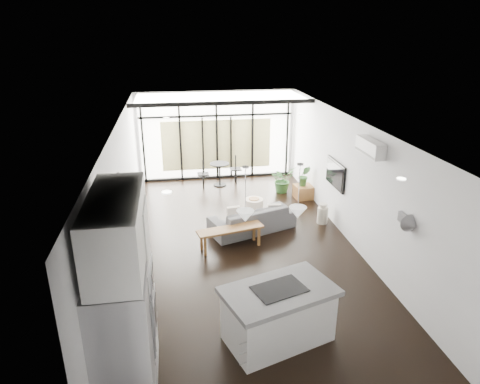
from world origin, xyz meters
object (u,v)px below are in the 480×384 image
object	(u,v)px
milk_can	(323,213)
pouf	(254,206)
island	(278,315)
tv	(335,174)
sofa	(252,215)
console_bench	(230,238)
fridge	(123,345)

from	to	relation	value
milk_can	pouf	bearing A→B (deg)	150.52
pouf	island	bearing A→B (deg)	-96.59
island	tv	world-z (taller)	tv
sofa	console_bench	world-z (taller)	sofa
fridge	sofa	world-z (taller)	fridge
console_bench	pouf	size ratio (longest dim) A/B	3.04
milk_can	tv	xyz separation A→B (m)	(0.24, -0.02, 1.04)
island	tv	xyz separation A→B (m)	(2.39, 3.99, 0.84)
pouf	tv	xyz separation A→B (m)	(1.82, -0.92, 1.10)
console_bench	pouf	bearing A→B (deg)	51.34
island	tv	distance (m)	4.73
console_bench	milk_can	size ratio (longest dim) A/B	2.86
fridge	sofa	bearing A→B (deg)	61.91
console_bench	island	bearing A→B (deg)	-96.76
fridge	console_bench	bearing A→B (deg)	64.45
console_bench	milk_can	world-z (taller)	milk_can
fridge	pouf	xyz separation A→B (m)	(2.79, 5.79, -0.74)
milk_can	fridge	bearing A→B (deg)	-131.78
sofa	milk_can	size ratio (longest dim) A/B	3.99
island	milk_can	size ratio (longest dim) A/B	3.26
fridge	sofa	xyz separation A→B (m)	(2.55, 4.78, -0.53)
island	console_bench	xyz separation A→B (m)	(-0.32, 3.11, -0.22)
island	tv	bearing A→B (deg)	40.93
tv	fridge	bearing A→B (deg)	-133.44
island	fridge	world-z (taller)	fridge
sofa	fridge	bearing A→B (deg)	42.54
sofa	console_bench	bearing A→B (deg)	31.51
sofa	tv	world-z (taller)	tv
console_bench	milk_can	xyz separation A→B (m)	(2.47, 0.91, 0.02)
fridge	pouf	distance (m)	6.47
sofa	tv	size ratio (longest dim) A/B	1.88
pouf	milk_can	world-z (taller)	milk_can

